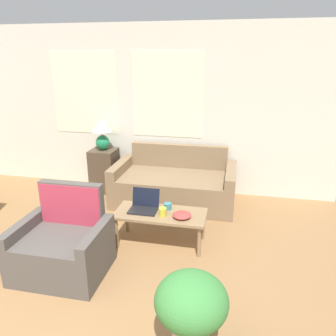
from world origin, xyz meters
TOP-DOWN VIEW (x-y plane):
  - wall_back at (-0.00, 3.75)m, footprint 6.48×0.06m
  - couch at (0.82, 3.26)m, footprint 1.80×0.94m
  - armchair at (0.03, 1.34)m, footprint 0.89×0.71m
  - side_table at (-0.39, 3.45)m, footprint 0.40×0.40m
  - table_lamp at (-0.39, 3.45)m, footprint 0.31×0.31m
  - coffee_table at (0.88, 2.04)m, footprint 1.06×0.48m
  - laptop at (0.67, 2.08)m, footprint 0.33×0.28m
  - cup_navy at (0.95, 2.15)m, footprint 0.09×0.09m
  - cup_yellow at (0.92, 1.97)m, footprint 0.09×0.09m
  - snack_bowl at (1.14, 1.98)m, footprint 0.21×0.21m
  - potted_plant at (1.45, 0.60)m, footprint 0.54×0.54m

SIDE VIEW (x-z plane):
  - couch at x=0.82m, z-range -0.14..0.67m
  - armchair at x=0.03m, z-range -0.17..0.71m
  - side_table at x=-0.39m, z-range 0.00..0.70m
  - coffee_table at x=0.88m, z-range 0.15..0.55m
  - potted_plant at x=1.45m, z-range 0.08..0.75m
  - snack_bowl at x=1.14m, z-range 0.40..0.46m
  - cup_navy at x=0.95m, z-range 0.40..0.47m
  - cup_yellow at x=0.92m, z-range 0.40..0.49m
  - laptop at x=0.67m, z-range 0.33..0.57m
  - table_lamp at x=-0.39m, z-range 0.74..1.23m
  - wall_back at x=0.00m, z-range 0.01..2.61m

